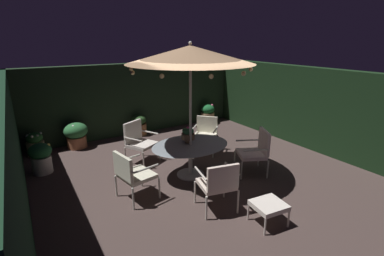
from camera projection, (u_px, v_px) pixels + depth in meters
name	position (u px, v px, depth m)	size (l,w,h in m)	color
ground_plane	(200.00, 174.00, 6.34)	(7.25, 7.42, 0.02)	#493935
hedge_backdrop_rear	(137.00, 98.00, 8.88)	(7.25, 0.30, 2.18)	#1E311D
hedge_backdrop_left	(8.00, 164.00, 4.24)	(0.30, 7.42, 2.18)	#15311F
hedge_backdrop_right	(305.00, 107.00, 7.77)	(0.30, 7.42, 2.18)	black
patio_dining_table	(190.00, 150.00, 6.08)	(1.72, 1.31, 0.73)	silver
patio_umbrella	(190.00, 55.00, 5.48)	(2.55, 2.55, 2.84)	silver
centerpiece_planter	(188.00, 134.00, 6.09)	(0.29, 0.29, 0.36)	olive
patio_chair_north	(205.00, 132.00, 7.43)	(0.86, 0.86, 0.92)	silver
patio_chair_northeast	(138.00, 140.00, 6.79)	(0.83, 0.81, 1.00)	beige
patio_chair_east	(132.00, 172.00, 5.16)	(0.70, 0.74, 0.94)	silver
patio_chair_southeast	(219.00, 182.00, 4.80)	(0.73, 0.69, 0.94)	beige
patio_chair_south	(256.00, 149.00, 6.23)	(0.83, 0.84, 0.99)	beige
ottoman_footrest	(269.00, 206.00, 4.53)	(0.55, 0.52, 0.38)	beige
potted_plant_right_near	(76.00, 134.00, 7.73)	(0.64, 0.64, 0.72)	#A66241
potted_plant_back_right	(208.00, 114.00, 9.97)	(0.48, 0.48, 0.68)	tan
potted_plant_left_near	(139.00, 125.00, 8.78)	(0.46, 0.46, 0.65)	#A26A40
potted_plant_back_center	(35.00, 144.00, 7.23)	(0.42, 0.42, 0.61)	tan
potted_plant_front_corner	(41.00, 157.00, 6.26)	(0.49, 0.49, 0.69)	beige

